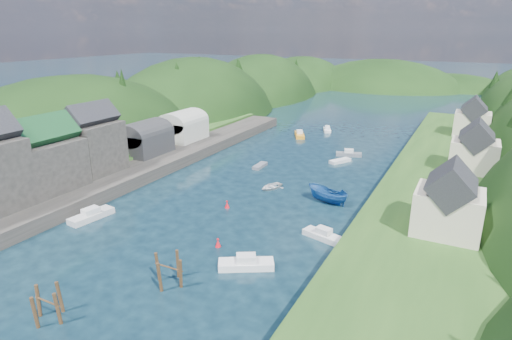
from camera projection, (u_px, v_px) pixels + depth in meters
The scene contains 15 objects.
ground at pixel (307, 158), 84.32m from camera, with size 600.00×600.00×0.00m, color black.
hillside_left at pixel (194, 143), 127.50m from camera, with size 44.00×245.56×52.00m.
far_hills at pixel (407, 111), 191.91m from camera, with size 103.00×68.00×44.00m.
hill_trees at pixel (333, 92), 92.97m from camera, with size 90.77×145.25×12.20m.
quay_left at pixel (102, 180), 69.10m from camera, with size 12.00×110.00×2.00m, color #2D2B28.
terrace_left_grass at pixel (71, 172), 72.06m from camera, with size 12.00×110.00×2.50m, color #234719.
quayside_buildings at pixel (7, 165), 56.57m from camera, with size 8.00×35.84×12.90m.
boat_sheds at pixel (165, 130), 84.68m from camera, with size 7.00×21.00×7.50m.
terrace_right at pixel (439, 189), 64.64m from camera, with size 16.00×120.00×2.40m, color #234719.
right_bank_cottages at pixel (468, 149), 68.92m from camera, with size 9.00×59.24×8.41m.
piling_cluster_near at pixel (48, 307), 37.06m from camera, with size 3.01×2.83×3.66m.
piling_cluster_far at pixel (169, 272), 42.27m from camera, with size 3.38×3.14×3.76m.
channel_buoy_near at pixel (218, 243), 49.86m from camera, with size 0.70×0.70×1.10m.
channel_buoy_far at pixel (227, 205), 60.80m from camera, with size 0.70×0.70×1.10m.
moored_boats at pixel (249, 200), 61.79m from camera, with size 34.92×91.39×2.50m.
Camera 1 is at (28.02, -26.47, 24.18)m, focal length 30.00 mm.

